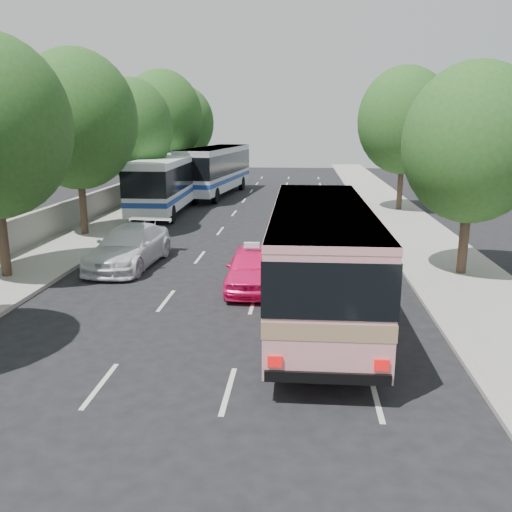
# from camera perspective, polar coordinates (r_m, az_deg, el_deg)

# --- Properties ---
(ground) EXTENTS (120.00, 120.00, 0.00)m
(ground) POSITION_cam_1_polar(r_m,az_deg,el_deg) (14.21, -5.89, -10.02)
(ground) COLOR black
(ground) RESTS_ON ground
(sidewalk_left) EXTENTS (4.00, 90.00, 0.15)m
(sidewalk_left) POSITION_cam_1_polar(r_m,az_deg,el_deg) (35.03, -13.55, 4.13)
(sidewalk_left) COLOR #9E998E
(sidewalk_left) RESTS_ON ground
(sidewalk_right) EXTENTS (4.00, 90.00, 0.12)m
(sidewalk_right) POSITION_cam_1_polar(r_m,az_deg,el_deg) (33.78, 15.05, 3.67)
(sidewalk_right) COLOR #9E998E
(sidewalk_right) RESTS_ON ground
(low_wall) EXTENTS (0.30, 90.00, 1.50)m
(low_wall) POSITION_cam_1_polar(r_m,az_deg,el_deg) (35.52, -16.39, 5.43)
(low_wall) COLOR #9E998E
(low_wall) RESTS_ON sidewalk_left
(tree_left_c) EXTENTS (6.00, 6.00, 9.35)m
(tree_left_c) POSITION_cam_1_polar(r_m,az_deg,el_deg) (28.95, -18.31, 13.92)
(tree_left_c) COLOR #38281E
(tree_left_c) RESTS_ON ground
(tree_left_d) EXTENTS (5.52, 5.52, 8.60)m
(tree_left_d) POSITION_cam_1_polar(r_m,az_deg,el_deg) (36.42, -13.11, 13.31)
(tree_left_d) COLOR #38281E
(tree_left_d) RESTS_ON ground
(tree_left_e) EXTENTS (6.30, 6.30, 9.82)m
(tree_left_e) POSITION_cam_1_polar(r_m,az_deg,el_deg) (44.09, -9.78, 14.52)
(tree_left_e) COLOR #38281E
(tree_left_e) RESTS_ON ground
(tree_left_f) EXTENTS (5.88, 5.88, 9.16)m
(tree_left_f) POSITION_cam_1_polar(r_m,az_deg,el_deg) (51.92, -7.72, 13.98)
(tree_left_f) COLOR #38281E
(tree_left_f) RESTS_ON ground
(tree_right_near) EXTENTS (5.10, 5.10, 7.95)m
(tree_right_near) POSITION_cam_1_polar(r_m,az_deg,el_deg) (21.63, 22.15, 11.44)
(tree_right_near) COLOR #38281E
(tree_right_near) RESTS_ON ground
(tree_right_far) EXTENTS (6.00, 6.00, 9.35)m
(tree_right_far) POSITION_cam_1_polar(r_m,az_deg,el_deg) (37.28, 15.49, 13.93)
(tree_right_far) COLOR #38281E
(tree_right_far) RESTS_ON ground
(pink_bus) EXTENTS (2.79, 10.75, 3.43)m
(pink_bus) POSITION_cam_1_polar(r_m,az_deg,el_deg) (15.96, 6.76, 0.70)
(pink_bus) COLOR pink
(pink_bus) RESTS_ON ground
(pink_taxi) EXTENTS (1.90, 4.41, 1.48)m
(pink_taxi) POSITION_cam_1_polar(r_m,az_deg,el_deg) (19.18, -0.45, -1.26)
(pink_taxi) COLOR #FF166A
(pink_taxi) RESTS_ON ground
(white_pickup) EXTENTS (2.65, 5.70, 1.61)m
(white_pickup) POSITION_cam_1_polar(r_m,az_deg,el_deg) (22.80, -13.19, 0.98)
(white_pickup) COLOR silver
(white_pickup) RESTS_ON ground
(tour_coach_front) EXTENTS (2.82, 11.97, 3.57)m
(tour_coach_front) POSITION_cam_1_polar(r_m,az_deg,el_deg) (36.25, -9.30, 7.96)
(tour_coach_front) COLOR white
(tour_coach_front) RESTS_ON ground
(tour_coach_rear) EXTENTS (4.23, 13.15, 3.87)m
(tour_coach_rear) POSITION_cam_1_polar(r_m,az_deg,el_deg) (44.30, -4.29, 9.36)
(tour_coach_rear) COLOR silver
(tour_coach_rear) RESTS_ON ground
(taxi_roof_sign) EXTENTS (0.56, 0.20, 0.18)m
(taxi_roof_sign) POSITION_cam_1_polar(r_m,az_deg,el_deg) (18.98, -0.45, 1.17)
(taxi_roof_sign) COLOR silver
(taxi_roof_sign) RESTS_ON pink_taxi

